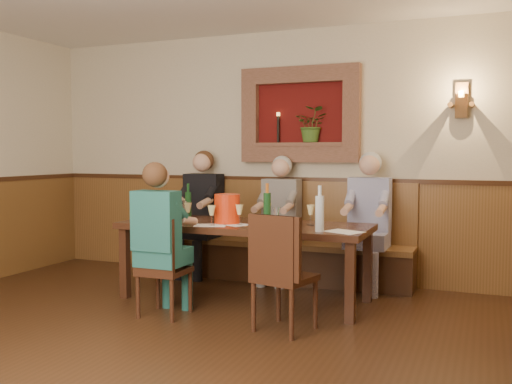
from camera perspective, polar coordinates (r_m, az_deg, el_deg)
ground_plane at (r=4.08m, az=-11.90°, el=-16.62°), size 6.00×6.00×0.00m
room_shell at (r=3.85m, az=-12.31°, el=10.72°), size 6.04×6.04×2.82m
wainscoting at (r=3.92m, az=-12.03°, el=-8.55°), size 6.02×6.02×1.15m
wall_niche at (r=6.41m, az=4.72°, el=7.33°), size 1.36×0.30×1.06m
wall_sconce at (r=6.12m, az=19.86°, el=8.55°), size 0.25×0.20×0.35m
dining_table at (r=5.50m, az=-1.16°, el=-3.90°), size 2.40×0.90×0.75m
bench at (r=6.43m, az=2.18°, el=-5.90°), size 3.00×0.45×1.11m
chair_near_left at (r=5.12m, az=-9.24°, el=-9.35°), size 0.39×0.39×0.88m
chair_near_right at (r=4.64m, az=2.75°, el=-10.43°), size 0.51×0.51×0.95m
person_bench_left at (r=6.66m, az=-5.60°, el=-3.18°), size 0.43×0.53×1.45m
person_bench_mid at (r=6.27m, az=2.29°, el=-3.86°), size 0.41×0.50×1.39m
person_bench_right at (r=6.01m, az=11.10°, el=-4.08°), size 0.42×0.52×1.44m
person_chair_front at (r=5.04m, az=-9.38°, el=-6.08°), size 0.39×0.48×1.35m
spittoon_bucket at (r=5.47m, az=-2.90°, el=-1.68°), size 0.32×0.32×0.28m
wine_bottle_green_a at (r=5.38m, az=1.12°, el=-1.57°), size 0.08×0.08×0.39m
wine_bottle_green_b at (r=5.97m, az=-6.79°, el=-1.20°), size 0.07×0.07×0.36m
water_bottle at (r=4.92m, az=6.38°, el=-2.07°), size 0.09×0.09×0.40m
tasting_sheet_a at (r=5.64m, az=-9.48°, el=-2.99°), size 0.29×0.22×0.00m
tasting_sheet_b at (r=5.39m, az=-2.17°, el=-3.25°), size 0.34×0.30×0.00m
tasting_sheet_c at (r=4.95m, az=8.80°, el=-3.94°), size 0.37×0.32×0.00m
tasting_sheet_d at (r=5.34m, az=-4.60°, el=-3.33°), size 0.35×0.30×0.00m
wine_glass_0 at (r=5.59m, az=-6.82°, el=-2.05°), size 0.08×0.08×0.19m
wine_glass_1 at (r=5.83m, az=-7.29°, el=-1.81°), size 0.08×0.08×0.19m
wine_glass_2 at (r=5.12m, az=2.08°, el=-2.58°), size 0.08×0.08×0.19m
wine_glass_3 at (r=5.36m, az=-1.67°, el=-2.28°), size 0.08×0.08×0.19m
wine_glass_4 at (r=5.31m, az=-4.46°, el=-2.36°), size 0.08×0.08×0.19m
wine_glass_5 at (r=5.36m, az=5.49°, el=-2.30°), size 0.08×0.08×0.19m
wine_glass_6 at (r=5.72m, az=-3.78°, el=-1.90°), size 0.08×0.08×0.19m
wine_glass_7 at (r=5.55m, az=1.18°, el=-2.06°), size 0.08×0.08×0.19m
wine_glass_8 at (r=5.77m, az=-10.24°, el=-1.89°), size 0.08×0.08×0.19m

